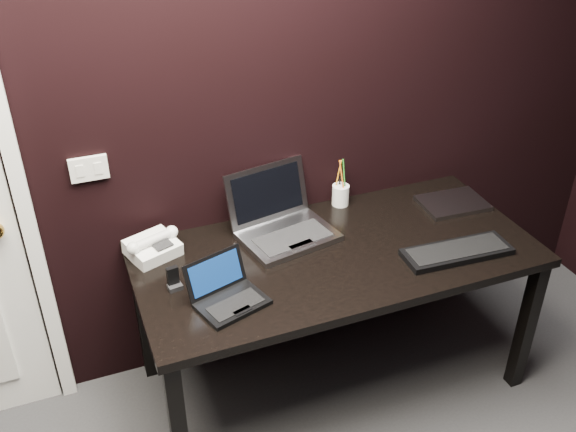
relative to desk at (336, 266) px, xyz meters
name	(u,v)px	position (x,y,z in m)	size (l,w,h in m)	color
wall_back	(235,103)	(-0.30, 0.40, 0.64)	(4.00, 4.00, 0.00)	black
wall_switch	(89,169)	(-0.92, 0.39, 0.46)	(0.15, 0.02, 0.10)	silver
desk	(336,266)	(0.00, 0.00, 0.00)	(1.70, 0.80, 0.74)	black
netbook	(227,295)	(-0.53, -0.16, 0.11)	(0.31, 0.29, 0.16)	black
silver_laptop	(283,224)	(-0.17, 0.21, 0.13)	(0.46, 0.42, 0.27)	#939398
ext_keyboard	(457,252)	(0.46, -0.21, 0.09)	(0.47, 0.19, 0.03)	black
closed_laptop	(453,203)	(0.68, 0.15, 0.09)	(0.32, 0.24, 0.02)	gray
desk_phone	(153,247)	(-0.73, 0.25, 0.12)	(0.25, 0.23, 0.12)	white
mobile_phone	(174,280)	(-0.70, 0.00, 0.11)	(0.06, 0.05, 0.09)	black
pen_cup	(341,194)	(0.18, 0.35, 0.13)	(0.09, 0.09, 0.24)	white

